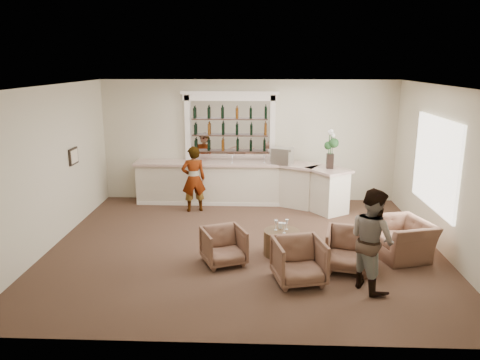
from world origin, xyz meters
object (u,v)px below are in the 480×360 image
(cocktail_table, at_px, (282,243))
(guest, at_px, (372,239))
(armchair_center, at_px, (299,261))
(armchair_right, at_px, (349,250))
(bar_counter, at_px, (242,184))
(armchair_far, at_px, (402,239))
(armchair_left, at_px, (224,246))
(espresso_machine, at_px, (282,156))
(flower_vase, at_px, (331,147))
(sommelier, at_px, (194,179))

(cocktail_table, relative_size, guest, 0.41)
(armchair_center, distance_m, armchair_right, 1.12)
(armchair_right, bearing_deg, bar_counter, 129.77)
(guest, height_order, armchair_center, guest)
(armchair_far, bearing_deg, armchair_center, -77.31)
(armchair_left, bearing_deg, bar_counter, 64.14)
(cocktail_table, distance_m, armchair_far, 2.37)
(bar_counter, xyz_separation_m, cocktail_table, (0.92, -3.39, -0.32))
(espresso_machine, bearing_deg, guest, -50.77)
(guest, distance_m, armchair_far, 1.74)
(armchair_left, xyz_separation_m, flower_vase, (2.44, 3.32, 1.35))
(sommelier, distance_m, armchair_center, 4.63)
(guest, xyz_separation_m, flower_vase, (-0.11, 4.21, 0.82))
(guest, distance_m, flower_vase, 4.29)
(guest, relative_size, armchair_center, 2.04)
(guest, xyz_separation_m, armchair_right, (-0.22, 0.73, -0.49))
(cocktail_table, bearing_deg, flower_vase, 65.08)
(armchair_left, xyz_separation_m, armchair_center, (1.37, -0.73, 0.04))
(armchair_center, height_order, flower_vase, flower_vase)
(guest, relative_size, armchair_far, 1.55)
(armchair_center, height_order, armchair_far, armchair_center)
(armchair_center, bearing_deg, espresso_machine, 78.70)
(sommelier, distance_m, armchair_right, 4.78)
(guest, xyz_separation_m, espresso_machine, (-1.29, 4.67, 0.48))
(sommelier, height_order, armchair_right, sommelier)
(bar_counter, distance_m, espresso_machine, 1.33)
(sommelier, relative_size, armchair_far, 1.50)
(armchair_center, distance_m, flower_vase, 4.38)
(cocktail_table, height_order, armchair_left, armchair_left)
(bar_counter, height_order, espresso_machine, espresso_machine)
(armchair_right, height_order, flower_vase, flower_vase)
(sommelier, bearing_deg, armchair_center, 104.39)
(cocktail_table, xyz_separation_m, armchair_center, (0.25, -1.20, 0.14))
(armchair_center, bearing_deg, flower_vase, 62.52)
(armchair_left, height_order, espresso_machine, espresso_machine)
(espresso_machine, distance_m, flower_vase, 1.31)
(bar_counter, relative_size, espresso_machine, 11.52)
(bar_counter, height_order, armchair_left, bar_counter)
(flower_vase, bearing_deg, armchair_far, -69.79)
(espresso_machine, bearing_deg, armchair_far, -32.19)
(sommelier, bearing_deg, espresso_machine, 177.08)
(cocktail_table, xyz_separation_m, armchair_right, (1.21, -0.64, 0.14))
(sommelier, xyz_separation_m, armchair_left, (1.01, -3.22, -0.50))
(armchair_left, xyz_separation_m, armchair_right, (2.33, -0.17, 0.04))
(bar_counter, distance_m, flower_vase, 2.57)
(espresso_machine, bearing_deg, flower_vase, 2.55)
(armchair_center, xyz_separation_m, armchair_right, (0.97, 0.56, -0.00))
(armchair_right, bearing_deg, armchair_center, -138.01)
(bar_counter, xyz_separation_m, guest, (2.36, -4.76, 0.30))
(espresso_machine, bearing_deg, bar_counter, -161.06)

